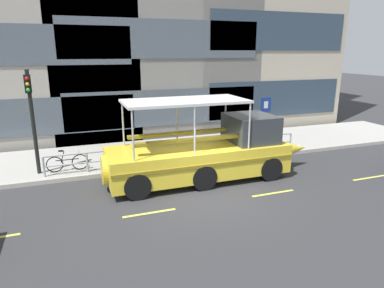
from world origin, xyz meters
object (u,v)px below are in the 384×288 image
object	(u,v)px
parking_sign	(265,114)
leaned_bicycle	(67,163)
traffic_light_pole	(32,113)
duck_tour_boat	(210,153)
pedestrian_near_bow	(242,128)

from	to	relation	value
parking_sign	leaned_bicycle	world-z (taller)	parking_sign
traffic_light_pole	duck_tour_boat	size ratio (longest dim) A/B	0.47
leaned_bicycle	pedestrian_near_bow	bearing A→B (deg)	5.70
leaned_bicycle	duck_tour_boat	bearing A→B (deg)	-23.07
parking_sign	duck_tour_boat	distance (m)	4.98
traffic_light_pole	duck_tour_boat	bearing A→B (deg)	-19.96
duck_tour_boat	parking_sign	bearing A→B (deg)	31.56
duck_tour_boat	leaned_bicycle	bearing A→B (deg)	156.93
traffic_light_pole	duck_tour_boat	xyz separation A→B (m)	(6.85, -2.49, -1.70)
traffic_light_pole	leaned_bicycle	xyz separation A→B (m)	(1.16, -0.06, -2.25)
parking_sign	leaned_bicycle	size ratio (longest dim) A/B	1.58
parking_sign	pedestrian_near_bow	xyz separation A→B (m)	(-0.90, 0.76, -0.80)
parking_sign	leaned_bicycle	distance (m)	9.96
leaned_bicycle	duck_tour_boat	world-z (taller)	duck_tour_boat
leaned_bicycle	pedestrian_near_bow	xyz separation A→B (m)	(8.94, 0.89, 0.69)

